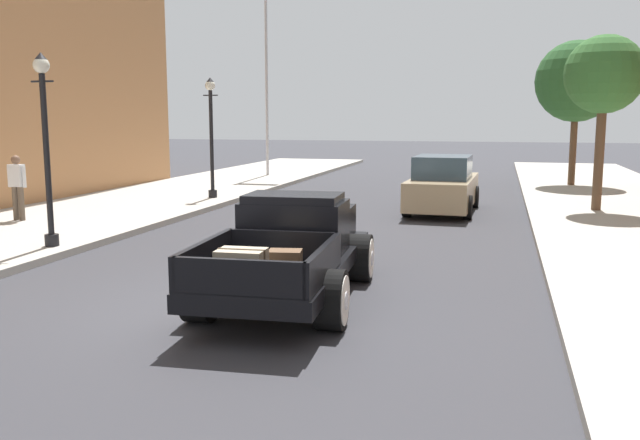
# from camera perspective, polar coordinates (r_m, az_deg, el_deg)

# --- Properties ---
(ground_plane) EXTENTS (140.00, 140.00, 0.00)m
(ground_plane) POSITION_cam_1_polar(r_m,az_deg,el_deg) (10.05, -7.24, -7.20)
(ground_plane) COLOR #333338
(hotrod_truck_black) EXTENTS (2.38, 5.02, 1.58)m
(hotrod_truck_black) POSITION_cam_1_polar(r_m,az_deg,el_deg) (10.39, -2.31, -2.33)
(hotrod_truck_black) COLOR black
(hotrod_truck_black) RESTS_ON ground
(car_background_tan) EXTENTS (1.98, 4.36, 1.65)m
(car_background_tan) POSITION_cam_1_polar(r_m,az_deg,el_deg) (19.88, 10.37, 2.85)
(car_background_tan) COLOR tan
(car_background_tan) RESTS_ON ground
(pedestrian_sidewalk_left) EXTENTS (0.53, 0.22, 1.65)m
(pedestrian_sidewalk_left) POSITION_cam_1_polar(r_m,az_deg,el_deg) (18.64, -24.29, 2.83)
(pedestrian_sidewalk_left) COLOR brown
(pedestrian_sidewalk_left) RESTS_ON sidewalk_left
(street_lamp_near) EXTENTS (0.50, 0.32, 3.85)m
(street_lamp_near) POSITION_cam_1_polar(r_m,az_deg,el_deg) (14.52, -22.25, 6.65)
(street_lamp_near) COLOR black
(street_lamp_near) RESTS_ON sidewalk_left
(street_lamp_far) EXTENTS (0.50, 0.32, 3.85)m
(street_lamp_far) POSITION_cam_1_polar(r_m,az_deg,el_deg) (22.13, -9.21, 7.66)
(street_lamp_far) COLOR black
(street_lamp_far) RESTS_ON sidewalk_left
(flagpole) EXTENTS (1.74, 0.16, 9.16)m
(flagpole) POSITION_cam_1_polar(r_m,az_deg,el_deg) (30.69, -4.17, 14.34)
(flagpole) COLOR #B2B2B7
(flagpole) RESTS_ON sidewalk_left
(street_tree_second) EXTENTS (2.16, 2.16, 4.84)m
(street_tree_second) POSITION_cam_1_polar(r_m,az_deg,el_deg) (20.43, 22.95, 11.18)
(street_tree_second) COLOR brown
(street_tree_second) RESTS_ON sidewalk_right
(street_tree_third) EXTENTS (3.09, 3.09, 5.50)m
(street_tree_third) POSITION_cam_1_polar(r_m,az_deg,el_deg) (27.87, 20.93, 10.90)
(street_tree_third) COLOR brown
(street_tree_third) RESTS_ON sidewalk_right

